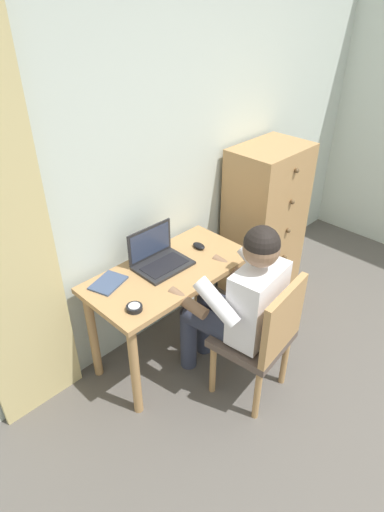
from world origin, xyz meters
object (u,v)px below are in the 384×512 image
at_px(person_seated, 239,299).
at_px(computer_mouse, 199,246).
at_px(laptop, 159,257).
at_px(desk_clock, 134,308).
at_px(notebook_pad, 108,283).
at_px(desk, 170,285).
at_px(chair, 263,336).
at_px(dresser, 265,221).

xyz_separation_m(person_seated, computer_mouse, (0.19, 0.51, 0.07)).
xyz_separation_m(laptop, computer_mouse, (0.32, -0.04, -0.04)).
distance_m(computer_mouse, desk_clock, 0.74).
distance_m(laptop, computer_mouse, 0.32).
bearing_deg(notebook_pad, desk, -40.48).
relative_size(person_seated, notebook_pad, 5.66).
bearing_deg(person_seated, chair, -84.12).
xyz_separation_m(desk, computer_mouse, (0.31, 0.05, 0.14)).
bearing_deg(dresser, laptop, 178.91).
relative_size(desk, notebook_pad, 5.13).
bearing_deg(desk_clock, dresser, 8.25).
xyz_separation_m(desk, desk_clock, (-0.40, -0.15, 0.14)).
xyz_separation_m(person_seated, notebook_pad, (-0.48, 0.61, 0.06)).
bearing_deg(chair, computer_mouse, 76.16).
height_order(dresser, desk_clock, dresser).
bearing_deg(desk, laptop, 93.81).
bearing_deg(notebook_pad, chair, -75.35).
relative_size(desk, computer_mouse, 10.78).
distance_m(desk, laptop, 0.20).
xyz_separation_m(chair, notebook_pad, (-0.50, 0.79, 0.24)).
relative_size(dresser, computer_mouse, 12.24).
height_order(laptop, computer_mouse, laptop).
bearing_deg(dresser, person_seated, -151.51).
height_order(chair, desk_clock, chair).
bearing_deg(person_seated, laptop, 103.40).
bearing_deg(desk, desk_clock, -159.54).
distance_m(dresser, desk_clock, 1.52).
bearing_deg(desk, notebook_pad, 157.16).
xyz_separation_m(laptop, desk_clock, (-0.39, -0.24, -0.04)).
xyz_separation_m(dresser, person_seated, (-0.98, -0.53, 0.06)).
distance_m(desk, notebook_pad, 0.41).
distance_m(desk, dresser, 1.10).
height_order(chair, person_seated, person_seated).
height_order(chair, computer_mouse, chair).
bearing_deg(dresser, desk, -176.43).
bearing_deg(laptop, desk, -86.19).
relative_size(person_seated, desk_clock, 13.20).
height_order(desk, chair, chair).
relative_size(person_seated, computer_mouse, 11.88).
relative_size(laptop, notebook_pad, 1.64).
xyz_separation_m(desk, person_seated, (0.13, -0.46, 0.07)).
bearing_deg(laptop, person_seated, -76.60).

